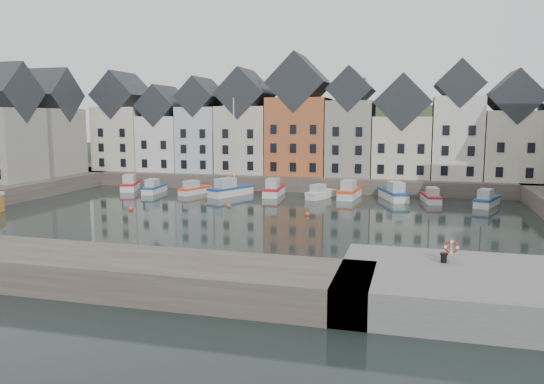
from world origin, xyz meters
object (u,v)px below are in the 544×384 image
at_px(boat_a, 130,185).
at_px(mooring_bollard, 444,257).
at_px(boat_d, 230,189).
at_px(life_ring_post, 451,248).

distance_m(boat_a, mooring_bollard, 55.58).
height_order(boat_d, life_ring_post, boat_d).
distance_m(boat_a, life_ring_post, 55.73).
distance_m(mooring_bollard, life_ring_post, 0.74).
bearing_deg(boat_d, life_ring_post, -28.67).
relative_size(boat_d, life_ring_post, 10.21).
height_order(boat_a, life_ring_post, life_ring_post).
xyz_separation_m(boat_a, mooring_bollard, (41.73, -36.68, 1.56)).
distance_m(boat_d, mooring_bollard, 43.44).
distance_m(boat_a, boat_d, 16.07).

